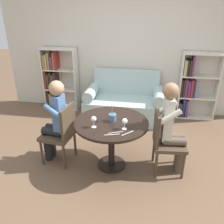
{
  "coord_description": "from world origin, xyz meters",
  "views": [
    {
      "loc": [
        0.47,
        -2.77,
        2.2
      ],
      "look_at": [
        0.0,
        0.05,
        0.84
      ],
      "focal_mm": 38.0,
      "sensor_mm": 36.0,
      "label": 1
    }
  ],
  "objects_px": {
    "chair_left": "(62,132)",
    "person_right": "(172,127)",
    "couch": "(125,103)",
    "wine_glass_right": "(125,122)",
    "person_left": "(55,120)",
    "bookshelf_left": "(57,79)",
    "chair_right": "(164,139)",
    "bookshelf_right": "(193,87)",
    "wine_glass_left": "(94,119)",
    "flower_vase": "(112,116)"
  },
  "relations": [
    {
      "from": "bookshelf_right",
      "to": "chair_left",
      "type": "distance_m",
      "value": 2.78
    },
    {
      "from": "chair_left",
      "to": "person_left",
      "type": "bearing_deg",
      "value": -95.01
    },
    {
      "from": "bookshelf_right",
      "to": "wine_glass_right",
      "type": "distance_m",
      "value": 2.34
    },
    {
      "from": "bookshelf_right",
      "to": "wine_glass_left",
      "type": "distance_m",
      "value": 2.56
    },
    {
      "from": "bookshelf_right",
      "to": "flower_vase",
      "type": "relative_size",
      "value": 5.23
    },
    {
      "from": "couch",
      "to": "wine_glass_right",
      "type": "xyz_separation_m",
      "value": [
        0.2,
        -1.77,
        0.51
      ]
    },
    {
      "from": "chair_right",
      "to": "person_right",
      "type": "distance_m",
      "value": 0.21
    },
    {
      "from": "chair_left",
      "to": "person_left",
      "type": "relative_size",
      "value": 0.72
    },
    {
      "from": "chair_left",
      "to": "wine_glass_right",
      "type": "distance_m",
      "value": 0.99
    },
    {
      "from": "wine_glass_left",
      "to": "wine_glass_right",
      "type": "xyz_separation_m",
      "value": [
        0.39,
        0.02,
        -0.01
      ]
    },
    {
      "from": "chair_right",
      "to": "person_left",
      "type": "bearing_deg",
      "value": 84.89
    },
    {
      "from": "wine_glass_right",
      "to": "flower_vase",
      "type": "xyz_separation_m",
      "value": [
        -0.19,
        0.19,
        -0.03
      ]
    },
    {
      "from": "bookshelf_left",
      "to": "person_right",
      "type": "relative_size",
      "value": 1.02
    },
    {
      "from": "chair_left",
      "to": "person_left",
      "type": "height_order",
      "value": "person_left"
    },
    {
      "from": "person_left",
      "to": "flower_vase",
      "type": "xyz_separation_m",
      "value": [
        0.82,
        0.0,
        0.12
      ]
    },
    {
      "from": "chair_right",
      "to": "person_right",
      "type": "relative_size",
      "value": 0.7
    },
    {
      "from": "chair_right",
      "to": "wine_glass_right",
      "type": "distance_m",
      "value": 0.65
    },
    {
      "from": "flower_vase",
      "to": "chair_left",
      "type": "bearing_deg",
      "value": -178.15
    },
    {
      "from": "bookshelf_left",
      "to": "person_left",
      "type": "distance_m",
      "value": 1.98
    },
    {
      "from": "chair_right",
      "to": "chair_left",
      "type": "bearing_deg",
      "value": 85.68
    },
    {
      "from": "chair_right",
      "to": "bookshelf_right",
      "type": "bearing_deg",
      "value": -23.58
    },
    {
      "from": "bookshelf_right",
      "to": "bookshelf_left",
      "type": "bearing_deg",
      "value": -179.95
    },
    {
      "from": "person_left",
      "to": "wine_glass_right",
      "type": "xyz_separation_m",
      "value": [
        1.0,
        -0.18,
        0.16
      ]
    },
    {
      "from": "chair_right",
      "to": "flower_vase",
      "type": "xyz_separation_m",
      "value": [
        -0.71,
        -0.01,
        0.29
      ]
    },
    {
      "from": "chair_left",
      "to": "chair_right",
      "type": "relative_size",
      "value": 1.0
    },
    {
      "from": "chair_left",
      "to": "person_right",
      "type": "bearing_deg",
      "value": 99.18
    },
    {
      "from": "bookshelf_left",
      "to": "flower_vase",
      "type": "relative_size",
      "value": 5.23
    },
    {
      "from": "wine_glass_right",
      "to": "person_right",
      "type": "bearing_deg",
      "value": 19.03
    },
    {
      "from": "bookshelf_right",
      "to": "wine_glass_right",
      "type": "relative_size",
      "value": 8.93
    },
    {
      "from": "wine_glass_right",
      "to": "person_left",
      "type": "bearing_deg",
      "value": 169.64
    },
    {
      "from": "wine_glass_right",
      "to": "couch",
      "type": "bearing_deg",
      "value": 96.33
    },
    {
      "from": "chair_right",
      "to": "person_right",
      "type": "height_order",
      "value": "person_right"
    },
    {
      "from": "bookshelf_right",
      "to": "flower_vase",
      "type": "bearing_deg",
      "value": -125.24
    },
    {
      "from": "person_right",
      "to": "wine_glass_left",
      "type": "bearing_deg",
      "value": 97.12
    },
    {
      "from": "couch",
      "to": "bookshelf_right",
      "type": "relative_size",
      "value": 1.18
    },
    {
      "from": "person_right",
      "to": "wine_glass_right",
      "type": "bearing_deg",
      "value": 103.46
    },
    {
      "from": "wine_glass_left",
      "to": "wine_glass_right",
      "type": "distance_m",
      "value": 0.39
    },
    {
      "from": "person_left",
      "to": "flower_vase",
      "type": "relative_size",
      "value": 4.98
    },
    {
      "from": "wine_glass_right",
      "to": "chair_right",
      "type": "bearing_deg",
      "value": 20.53
    },
    {
      "from": "couch",
      "to": "bookshelf_right",
      "type": "xyz_separation_m",
      "value": [
        1.32,
        0.27,
        0.33
      ]
    },
    {
      "from": "couch",
      "to": "chair_left",
      "type": "relative_size",
      "value": 1.72
    },
    {
      "from": "person_right",
      "to": "flower_vase",
      "type": "height_order",
      "value": "person_right"
    },
    {
      "from": "wine_glass_right",
      "to": "flower_vase",
      "type": "bearing_deg",
      "value": 134.81
    },
    {
      "from": "couch",
      "to": "wine_glass_right",
      "type": "relative_size",
      "value": 10.55
    },
    {
      "from": "person_right",
      "to": "couch",
      "type": "bearing_deg",
      "value": 21.69
    },
    {
      "from": "chair_left",
      "to": "wine_glass_left",
      "type": "relative_size",
      "value": 5.89
    },
    {
      "from": "couch",
      "to": "bookshelf_left",
      "type": "height_order",
      "value": "bookshelf_left"
    },
    {
      "from": "person_right",
      "to": "bookshelf_right",
      "type": "bearing_deg",
      "value": -21.24
    },
    {
      "from": "bookshelf_right",
      "to": "chair_right",
      "type": "xyz_separation_m",
      "value": [
        -0.6,
        -1.85,
        -0.15
      ]
    },
    {
      "from": "chair_left",
      "to": "person_right",
      "type": "relative_size",
      "value": 0.7
    }
  ]
}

